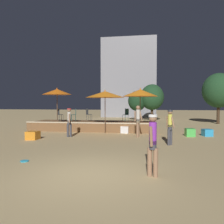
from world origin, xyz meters
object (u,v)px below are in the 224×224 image
Objects in this scene: cube_seat_1 at (125,130)px; bistro_chair_0 at (126,113)px; person_2 at (69,121)px; background_tree_0 at (137,101)px; person_3 at (138,119)px; bistro_chair_2 at (88,113)px; bistro_chair_3 at (59,113)px; cube_seat_0 at (207,133)px; patio_umbrella_1 at (105,94)px; patio_umbrella_0 at (140,93)px; bistro_chair_1 at (75,113)px; frisbee_disc at (24,161)px; person_0 at (153,142)px; patio_umbrella_2 at (57,92)px; cube_seat_3 at (190,132)px; background_tree_2 at (152,97)px; person_1 at (170,125)px; background_tree_1 at (219,90)px; cube_seat_2 at (33,135)px.

bistro_chair_0 is (-0.08, 1.66, 1.01)m from cube_seat_1.
person_2 is 13.42m from background_tree_0.
background_tree_0 reaches higher than person_3.
bistro_chair_3 is at bearing 71.10° from bistro_chair_2.
bistro_chair_0 is at bearing 155.96° from cube_seat_0.
bistro_chair_3 is at bearing 162.69° from patio_umbrella_1.
person_2 reaches higher than bistro_chair_2.
person_3 is (-0.08, -1.87, -1.65)m from patio_umbrella_0.
cube_seat_0 is 9.17m from bistro_chair_1.
patio_umbrella_0 is 2.28m from bistro_chair_0.
cube_seat_0 is 2.21× the size of frisbee_disc.
cube_seat_1 is at bearing -92.18° from background_tree_0.
person_0 is at bearing 103.57° from person_2.
bistro_chair_0 is (-1.62, 10.22, 0.28)m from person_0.
bistro_chair_0 is (4.72, 1.62, -1.56)m from patio_umbrella_2.
cube_seat_3 is at bearing -62.11° from person_3.
patio_umbrella_0 is at bearing -171.76° from person_2.
background_tree_0 is (4.29, 9.56, 1.01)m from bistro_chair_1.
patio_umbrella_2 is at bearing 146.30° from bistro_chair_3.
person_2 is 3.83m from bistro_chair_2.
person_3 is 12.37m from background_tree_2.
background_tree_2 reaches higher than bistro_chair_1.
person_0 is 0.91× the size of person_3.
bistro_chair_0 is (-5.13, 2.29, 1.02)m from cube_seat_0.
person_1 is 0.90× the size of person_3.
background_tree_0 is at bearing 107.22° from cube_seat_3.
bistro_chair_2 is at bearing 164.32° from cube_seat_0.
bistro_chair_2 is at bearing 65.30° from person_3.
person_0 is 17.89m from background_tree_1.
person_1 is at bearing -4.25° from cube_seat_2.
person_3 reaches higher than cube_seat_3.
patio_umbrella_1 is at bearing 126.37° from person_0.
background_tree_1 is at bearing 40.52° from cube_seat_2.
frisbee_disc is at bearing -67.38° from bistro_chair_0.
person_1 is at bearing 95.75° from person_0.
cube_seat_2 is 0.69× the size of bistro_chair_3.
background_tree_0 is (3.15, 18.38, 2.23)m from frisbee_disc.
frisbee_disc is at bearing -64.59° from cube_seat_2.
background_tree_0 is at bearing 93.20° from patio_umbrella_0.
background_tree_0 reaches higher than bistro_chair_3.
frisbee_disc is at bearing -75.11° from patio_umbrella_2.
cube_seat_1 is 0.31× the size of person_3.
cube_seat_2 is 0.13× the size of background_tree_1.
cube_seat_3 is 0.11× the size of background_tree_1.
cube_seat_2 is at bearing 128.66° from person_1.
bistro_chair_0 is 2.91m from bistro_chair_2.
person_1 is at bearing 36.47° from bistro_chair_1.
cube_seat_0 is 1.08× the size of cube_seat_1.
person_3 is at bearing -60.47° from cube_seat_1.
patio_umbrella_1 is at bearing 176.73° from cube_seat_0.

